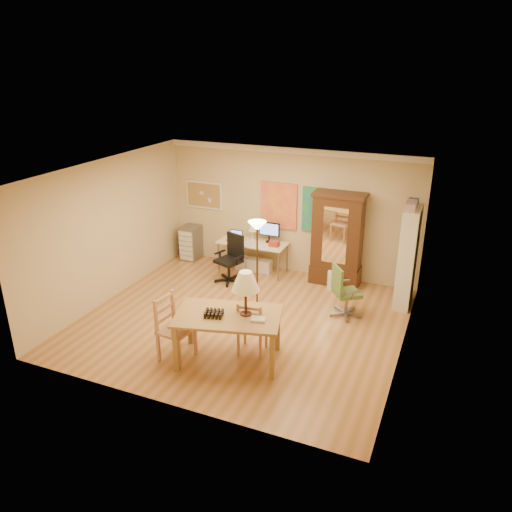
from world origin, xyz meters
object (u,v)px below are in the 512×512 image
at_px(bookshelf, 408,258).
at_px(computer_desk, 255,253).
at_px(dining_table, 234,306).
at_px(armoire, 337,245).
at_px(office_chair_black, 230,269).
at_px(office_chair_green, 345,303).

bearing_deg(bookshelf, computer_desk, 173.64).
relative_size(dining_table, armoire, 0.92).
xyz_separation_m(office_chair_black, office_chair_green, (2.57, -0.55, -0.01)).
bearing_deg(computer_desk, bookshelf, -6.36).
bearing_deg(armoire, office_chair_green, -68.82).
bearing_deg(office_chair_black, office_chair_green, -12.18).
relative_size(dining_table, office_chair_black, 1.75).
bearing_deg(computer_desk, dining_table, -71.90).
xyz_separation_m(computer_desk, bookshelf, (3.23, -0.36, 0.54)).
distance_m(dining_table, office_chair_black, 3.01).
bearing_deg(dining_table, armoire, 78.36).
bearing_deg(office_chair_green, computer_desk, 151.34).
distance_m(computer_desk, office_chair_green, 2.64).
bearing_deg(office_chair_green, bookshelf, 44.45).
bearing_deg(office_chair_black, computer_desk, 70.02).
height_order(computer_desk, bookshelf, bookshelf).
height_order(office_chair_black, armoire, armoire).
height_order(computer_desk, office_chair_black, computer_desk).
bearing_deg(armoire, office_chair_black, -158.80).
relative_size(armoire, bookshelf, 1.01).
bearing_deg(dining_table, office_chair_green, 59.29).
bearing_deg(bookshelf, office_chair_green, -135.55).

